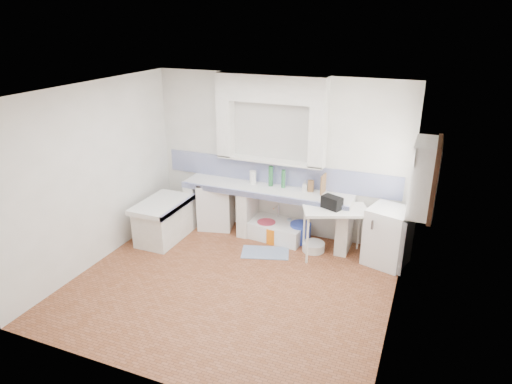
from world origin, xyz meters
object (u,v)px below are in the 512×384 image
at_px(stove, 216,205).
at_px(sink, 274,230).
at_px(side_table, 334,233).
at_px(fridge, 388,236).

xyz_separation_m(stove, sink, (1.14, -0.02, -0.29)).
height_order(stove, sink, stove).
distance_m(side_table, fridge, 0.84).
distance_m(sink, side_table, 1.20).
height_order(stove, fridge, fridge).
xyz_separation_m(sink, side_table, (1.13, -0.28, 0.29)).
height_order(sink, fridge, fridge).
bearing_deg(sink, fridge, 1.16).
distance_m(sink, fridge, 1.99).
xyz_separation_m(stove, fridge, (3.09, -0.20, 0.04)).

